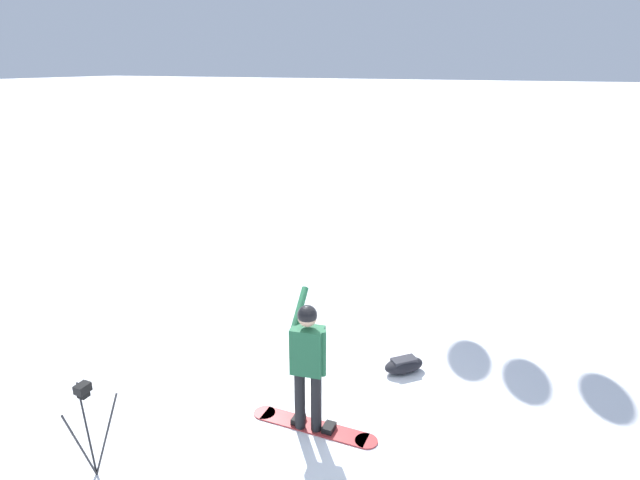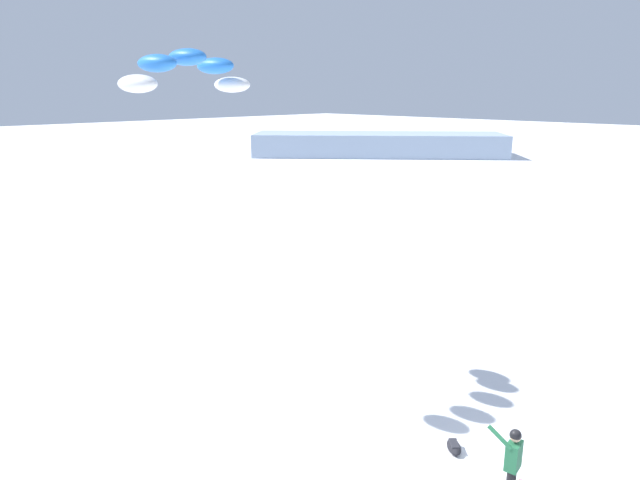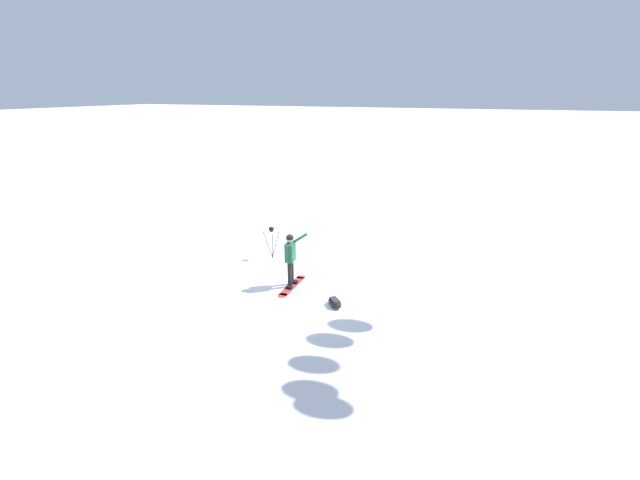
% 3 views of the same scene
% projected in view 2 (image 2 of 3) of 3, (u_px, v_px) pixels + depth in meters
% --- Properties ---
extents(snowboarder, '(0.55, 0.67, 1.82)m').
position_uv_depth(snowboarder, '(513.00, 458.00, 11.97)').
color(snowboarder, black).
rests_on(snowboarder, ground_plane).
extents(traction_kite, '(4.06, 1.83, 1.12)m').
position_uv_depth(traction_kite, '(188.00, 71.00, 14.98)').
color(traction_kite, white).
extents(gear_bag_large, '(0.68, 0.68, 0.23)m').
position_uv_depth(gear_bag_large, '(454.00, 447.00, 14.00)').
color(gear_bag_large, black).
rests_on(gear_bag_large, ground_plane).
extents(distant_ridge, '(28.60, 30.91, 2.97)m').
position_uv_depth(distant_ridge, '(378.00, 144.00, 77.04)').
color(distant_ridge, '#95A9C4').
rests_on(distant_ridge, ground_plane).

